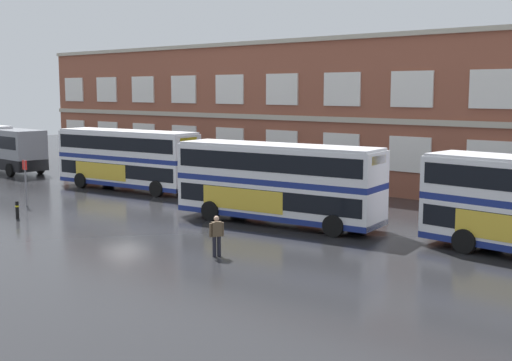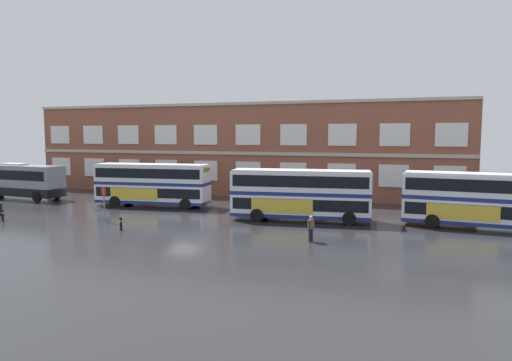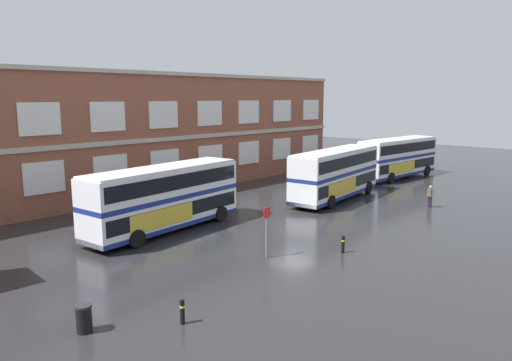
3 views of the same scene
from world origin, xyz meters
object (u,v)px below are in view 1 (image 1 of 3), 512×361
Objects in this scene: bus_stand_flag at (25,178)px; waiting_passenger at (217,234)px; double_decker_near at (127,158)px; safety_bollard_west at (17,210)px; double_decker_middle at (277,182)px.

waiting_passenger is at bearing -4.84° from bus_stand_flag.
double_decker_near is at bearing 94.15° from bus_stand_flag.
bus_stand_flag is at bearing 143.28° from safety_bollard_west.
safety_bollard_west is at bearing -69.41° from double_decker_near.
double_decker_near is 20.03m from waiting_passenger.
double_decker_middle is at bearing 35.51° from safety_bollard_west.
double_decker_middle is 4.16× the size of bus_stand_flag.
bus_stand_flag reaches higher than safety_bollard_west.
double_decker_near and double_decker_middle have the same top height.
double_decker_near is at bearing 151.76° from waiting_passenger.
bus_stand_flag reaches higher than waiting_passenger.
waiting_passenger is (2.40, -6.95, -1.22)m from double_decker_middle.
double_decker_middle is 7.46m from waiting_passenger.
double_decker_near is 11.38m from safety_bollard_west.
double_decker_near is at bearing 110.59° from safety_bollard_west.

